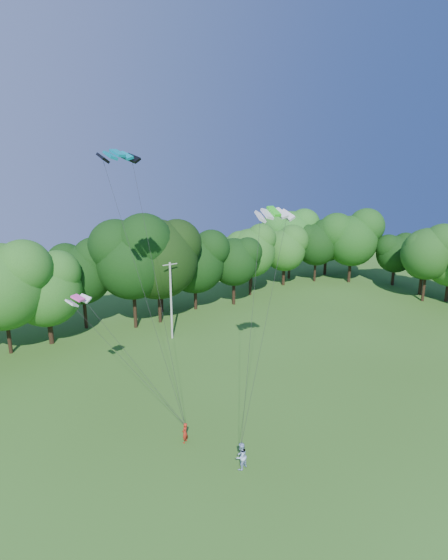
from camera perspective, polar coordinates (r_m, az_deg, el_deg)
ground at (r=30.01m, az=17.05°, el=-25.98°), size 160.00×160.00×0.00m
utility_pole at (r=49.18m, az=-6.93°, el=-2.64°), size 1.77×0.22×8.87m
kite_flyer_left at (r=33.10m, az=-5.13°, el=-19.26°), size 0.67×0.59×1.53m
kite_flyer_right at (r=30.63m, az=2.23°, el=-22.01°), size 1.03×0.88×1.87m
kite_teal at (r=35.86m, az=-13.74°, el=15.81°), size 3.30×1.74×0.64m
kite_green at (r=31.22m, az=6.53°, el=8.91°), size 2.92×1.74×0.65m
kite_pink at (r=35.49m, az=-18.54°, el=-2.24°), size 2.16×1.67×0.41m
tree_back_center at (r=53.23m, az=-8.71°, el=4.40°), size 10.69×10.69×15.55m
tree_back_east at (r=74.88m, az=8.70°, el=6.44°), size 9.26×9.26×13.47m
tree_flank_east at (r=68.00m, az=25.13°, el=3.39°), size 8.06×8.06×11.73m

